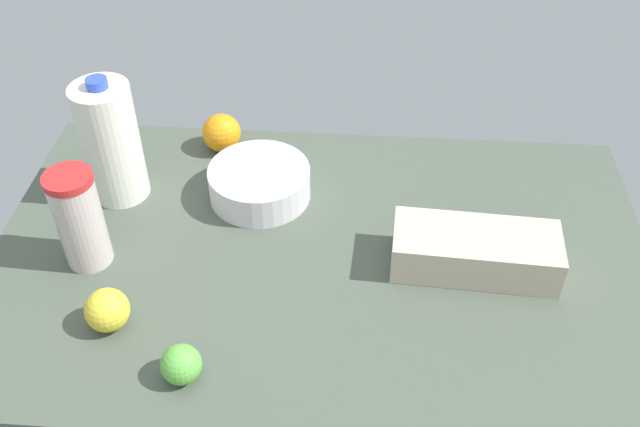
{
  "coord_description": "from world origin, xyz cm",
  "views": [
    {
      "loc": [
        6.71,
        -91.47,
        94.29
      ],
      "look_at": [
        0.0,
        0.0,
        13.0
      ],
      "focal_mm": 40.0,
      "sensor_mm": 36.0,
      "label": 1
    }
  ],
  "objects_px": {
    "egg_carton": "(475,251)",
    "lemon_beside_bowl": "(107,310)",
    "tumbler_cup": "(79,219)",
    "lime_near_front": "(181,364)",
    "milk_jug": "(111,142)",
    "mixing_bowl": "(260,183)",
    "orange_loose": "(222,133)"
  },
  "relations": [
    {
      "from": "mixing_bowl",
      "to": "lime_near_front",
      "type": "distance_m",
      "value": 0.44
    },
    {
      "from": "tumbler_cup",
      "to": "egg_carton",
      "type": "xyz_separation_m",
      "value": [
        0.68,
        0.03,
        -0.06
      ]
    },
    {
      "from": "milk_jug",
      "to": "mixing_bowl",
      "type": "height_order",
      "value": "milk_jug"
    },
    {
      "from": "mixing_bowl",
      "to": "egg_carton",
      "type": "distance_m",
      "value": 0.44
    },
    {
      "from": "orange_loose",
      "to": "lemon_beside_bowl",
      "type": "bearing_deg",
      "value": -101.2
    },
    {
      "from": "egg_carton",
      "to": "lemon_beside_bowl",
      "type": "bearing_deg",
      "value": -160.33
    },
    {
      "from": "tumbler_cup",
      "to": "egg_carton",
      "type": "height_order",
      "value": "tumbler_cup"
    },
    {
      "from": "tumbler_cup",
      "to": "orange_loose",
      "type": "bearing_deg",
      "value": 62.74
    },
    {
      "from": "lemon_beside_bowl",
      "to": "tumbler_cup",
      "type": "bearing_deg",
      "value": 118.84
    },
    {
      "from": "orange_loose",
      "to": "tumbler_cup",
      "type": "bearing_deg",
      "value": -117.26
    },
    {
      "from": "egg_carton",
      "to": "lemon_beside_bowl",
      "type": "distance_m",
      "value": 0.63
    },
    {
      "from": "milk_jug",
      "to": "lemon_beside_bowl",
      "type": "bearing_deg",
      "value": -77.02
    },
    {
      "from": "tumbler_cup",
      "to": "mixing_bowl",
      "type": "bearing_deg",
      "value": 35.14
    },
    {
      "from": "mixing_bowl",
      "to": "egg_carton",
      "type": "relative_size",
      "value": 0.69
    },
    {
      "from": "milk_jug",
      "to": "tumbler_cup",
      "type": "bearing_deg",
      "value": -91.11
    },
    {
      "from": "milk_jug",
      "to": "egg_carton",
      "type": "relative_size",
      "value": 0.9
    },
    {
      "from": "lemon_beside_bowl",
      "to": "milk_jug",
      "type": "bearing_deg",
      "value": 102.98
    },
    {
      "from": "milk_jug",
      "to": "orange_loose",
      "type": "xyz_separation_m",
      "value": [
        0.18,
        0.16,
        -0.08
      ]
    },
    {
      "from": "milk_jug",
      "to": "orange_loose",
      "type": "relative_size",
      "value": 3.18
    },
    {
      "from": "tumbler_cup",
      "to": "mixing_bowl",
      "type": "height_order",
      "value": "tumbler_cup"
    },
    {
      "from": "egg_carton",
      "to": "lime_near_front",
      "type": "bearing_deg",
      "value": -146.4
    },
    {
      "from": "orange_loose",
      "to": "milk_jug",
      "type": "bearing_deg",
      "value": -137.81
    },
    {
      "from": "egg_carton",
      "to": "lime_near_front",
      "type": "relative_size",
      "value": 4.57
    },
    {
      "from": "tumbler_cup",
      "to": "egg_carton",
      "type": "bearing_deg",
      "value": 2.51
    },
    {
      "from": "tumbler_cup",
      "to": "lemon_beside_bowl",
      "type": "height_order",
      "value": "tumbler_cup"
    },
    {
      "from": "tumbler_cup",
      "to": "lime_near_front",
      "type": "height_order",
      "value": "tumbler_cup"
    },
    {
      "from": "egg_carton",
      "to": "milk_jug",
      "type": "bearing_deg",
      "value": 170.11
    },
    {
      "from": "milk_jug",
      "to": "orange_loose",
      "type": "distance_m",
      "value": 0.25
    },
    {
      "from": "milk_jug",
      "to": "lemon_beside_bowl",
      "type": "relative_size",
      "value": 3.56
    },
    {
      "from": "mixing_bowl",
      "to": "orange_loose",
      "type": "height_order",
      "value": "orange_loose"
    },
    {
      "from": "tumbler_cup",
      "to": "lemon_beside_bowl",
      "type": "bearing_deg",
      "value": -61.16
    },
    {
      "from": "mixing_bowl",
      "to": "egg_carton",
      "type": "height_order",
      "value": "egg_carton"
    }
  ]
}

